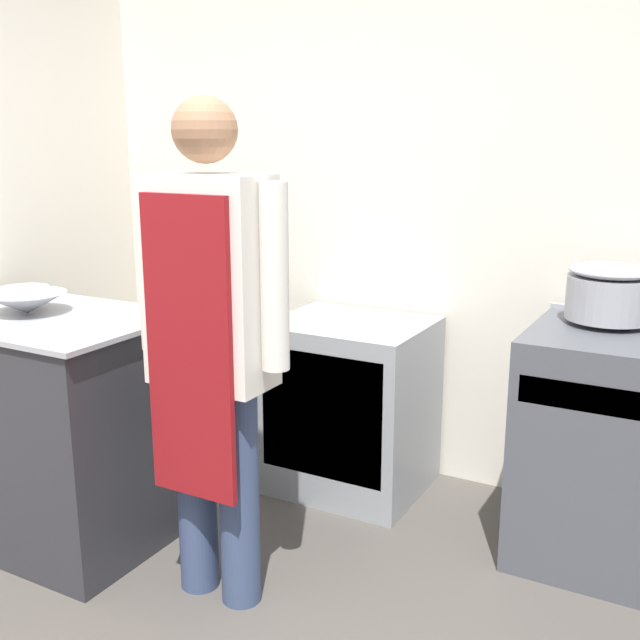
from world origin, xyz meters
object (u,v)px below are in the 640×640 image
object	(u,v)px
fridge_unit	(350,405)
person_cook	(210,331)
stock_pot	(610,291)
mixing_bowl	(27,303)

from	to	relation	value
fridge_unit	person_cook	distance (m)	1.16
person_cook	stock_pot	distance (m)	1.53
person_cook	mixing_bowl	distance (m)	0.93
mixing_bowl	stock_pot	distance (m)	2.27
mixing_bowl	stock_pot	bearing A→B (deg)	26.90
person_cook	stock_pot	xyz separation A→B (m)	(1.10, 1.06, 0.05)
fridge_unit	mixing_bowl	xyz separation A→B (m)	(-0.95, -0.97, 0.57)
stock_pot	fridge_unit	bearing A→B (deg)	-177.05
person_cook	mixing_bowl	bearing A→B (deg)	177.86
fridge_unit	person_cook	xyz separation A→B (m)	(-0.02, -1.01, 0.58)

